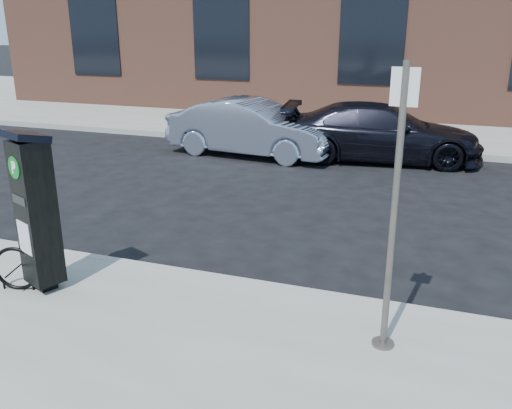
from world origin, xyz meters
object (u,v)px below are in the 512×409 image
at_px(bike_rack, 16,269).
at_px(car_dark, 381,132).
at_px(parking_kiosk, 36,210).
at_px(car_silver, 252,128).
at_px(sign_pole, 394,216).

height_order(bike_rack, car_dark, car_dark).
xyz_separation_m(bike_rack, car_dark, (3.09, 8.39, 0.25)).
xyz_separation_m(parking_kiosk, car_silver, (-0.21, 7.72, -0.44)).
distance_m(parking_kiosk, car_silver, 7.73).
height_order(sign_pole, car_silver, sign_pole).
xyz_separation_m(car_silver, car_dark, (3.03, 0.54, -0.01)).
xyz_separation_m(bike_rack, car_silver, (0.07, 7.85, 0.27)).
height_order(sign_pole, bike_rack, sign_pole).
relative_size(car_silver, car_dark, 0.90).
distance_m(bike_rack, car_dark, 8.94).
relative_size(parking_kiosk, car_silver, 0.46).
height_order(sign_pole, car_dark, sign_pole).
relative_size(bike_rack, car_dark, 0.12).
xyz_separation_m(parking_kiosk, sign_pole, (3.87, 0.11, 0.36)).
bearing_deg(sign_pole, parking_kiosk, -174.28).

